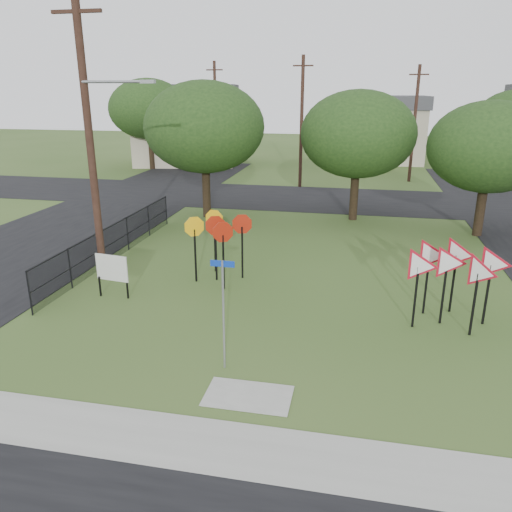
{
  "coord_description": "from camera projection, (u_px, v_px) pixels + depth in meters",
  "views": [
    {
      "loc": [
        2.18,
        -12.07,
        6.74
      ],
      "look_at": [
        -0.93,
        3.0,
        1.6
      ],
      "focal_mm": 35.0,
      "sensor_mm": 36.0,
      "label": 1
    }
  ],
  "objects": [
    {
      "name": "house_mid",
      "position": [
        381.0,
        128.0,
        49.16
      ],
      "size": [
        8.4,
        8.4,
        6.2
      ],
      "color": "#B4A991",
      "rests_on": "ground"
    },
    {
      "name": "far_pole_a",
      "position": [
        302.0,
        122.0,
        34.99
      ],
      "size": [
        1.4,
        0.24,
        9.0
      ],
      "color": "#39231A",
      "rests_on": "ground"
    },
    {
      "name": "street_left",
      "position": [
        71.0,
        229.0,
        25.36
      ],
      "size": [
        8.0,
        50.0,
        0.02
      ],
      "primitive_type": "cube",
      "color": "black",
      "rests_on": "ground"
    },
    {
      "name": "tree_near_mid",
      "position": [
        358.0,
        134.0,
        25.88
      ],
      "size": [
        6.0,
        6.0,
        6.8
      ],
      "color": "black",
      "rests_on": "ground"
    },
    {
      "name": "planting_strip",
      "position": [
        211.0,
        493.0,
        8.75
      ],
      "size": [
        30.0,
        0.8,
        0.02
      ],
      "primitive_type": "cube",
      "color": "#34511E",
      "rests_on": "ground"
    },
    {
      "name": "house_left",
      "position": [
        187.0,
        124.0,
        46.88
      ],
      "size": [
        10.58,
        8.88,
        7.2
      ],
      "color": "#B4A991",
      "rests_on": "ground"
    },
    {
      "name": "sidewalk",
      "position": [
        228.0,
        448.0,
        9.86
      ],
      "size": [
        30.0,
        1.6,
        0.02
      ],
      "primitive_type": "cube",
      "color": "gray",
      "rests_on": "ground"
    },
    {
      "name": "yield_sign_cluster",
      "position": [
        453.0,
        266.0,
        14.66
      ],
      "size": [
        3.17,
        2.19,
        2.49
      ],
      "color": "black",
      "rests_on": "ground"
    },
    {
      "name": "far_pole_c",
      "position": [
        216.0,
        116.0,
        42.1
      ],
      "size": [
        1.4,
        0.24,
        9.0
      ],
      "color": "#39231A",
      "rests_on": "ground"
    },
    {
      "name": "fence_run",
      "position": [
        115.0,
        240.0,
        20.78
      ],
      "size": [
        0.05,
        11.55,
        1.5
      ],
      "color": "black",
      "rests_on": "ground"
    },
    {
      "name": "utility_pole_main",
      "position": [
        91.0,
        135.0,
        17.68
      ],
      "size": [
        3.55,
        0.33,
        10.0
      ],
      "color": "#39231A",
      "rests_on": "ground"
    },
    {
      "name": "info_board",
      "position": [
        112.0,
        269.0,
        16.75
      ],
      "size": [
        1.21,
        0.21,
        1.52
      ],
      "color": "black",
      "rests_on": "ground"
    },
    {
      "name": "tree_near_right",
      "position": [
        489.0,
        147.0,
        22.97
      ],
      "size": [
        5.6,
        5.6,
        6.33
      ],
      "color": "black",
      "rests_on": "ground"
    },
    {
      "name": "curb_pad",
      "position": [
        248.0,
        396.0,
        11.54
      ],
      "size": [
        2.0,
        1.2,
        0.02
      ],
      "primitive_type": "cube",
      "color": "gray",
      "rests_on": "ground"
    },
    {
      "name": "tree_near_left",
      "position": [
        204.0,
        127.0,
        26.39
      ],
      "size": [
        6.4,
        6.4,
        7.27
      ],
      "color": "black",
      "rests_on": "ground"
    },
    {
      "name": "street_name_sign",
      "position": [
        223.0,
        308.0,
        12.21
      ],
      "size": [
        0.6,
        0.06,
        2.89
      ],
      "color": "gray",
      "rests_on": "ground"
    },
    {
      "name": "ground",
      "position": [
        267.0,
        347.0,
        13.77
      ],
      "size": [
        140.0,
        140.0,
        0.0
      ],
      "primitive_type": "plane",
      "color": "#34511E"
    },
    {
      "name": "tree_far_left",
      "position": [
        149.0,
        109.0,
        43.07
      ],
      "size": [
        6.8,
        6.8,
        7.73
      ],
      "color": "black",
      "rests_on": "ground"
    },
    {
      "name": "stop_sign_cluster",
      "position": [
        218.0,
        232.0,
        18.07
      ],
      "size": [
        2.29,
        1.98,
        2.47
      ],
      "color": "black",
      "rests_on": "ground"
    },
    {
      "name": "far_pole_b",
      "position": [
        414.0,
        124.0,
        37.25
      ],
      "size": [
        1.4,
        0.24,
        8.5
      ],
      "color": "#39231A",
      "rests_on": "ground"
    },
    {
      "name": "street_far",
      "position": [
        323.0,
        199.0,
        32.34
      ],
      "size": [
        60.0,
        8.0,
        0.02
      ],
      "primitive_type": "cube",
      "color": "black",
      "rests_on": "ground"
    }
  ]
}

